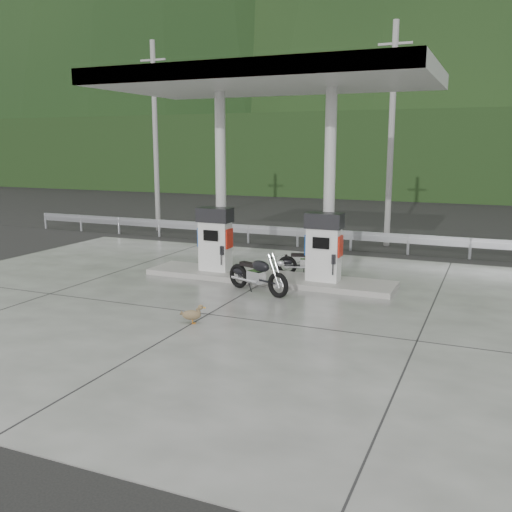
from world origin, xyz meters
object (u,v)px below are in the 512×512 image
at_px(motorcycle_left, 309,262).
at_px(motorcycle_right, 258,275).
at_px(gas_pump_right, 324,247).
at_px(gas_pump_left, 215,239).
at_px(duck, 192,315).

relative_size(motorcycle_left, motorcycle_right, 0.88).
bearing_deg(gas_pump_right, gas_pump_left, 180.00).
xyz_separation_m(gas_pump_right, motorcycle_right, (-1.34, -1.30, -0.60)).
distance_m(motorcycle_right, duck, 2.94).
distance_m(motorcycle_left, duck, 5.34).
xyz_separation_m(motorcycle_right, duck, (-0.28, -2.91, -0.28)).
relative_size(gas_pump_left, gas_pump_right, 1.00).
height_order(motorcycle_right, duck, motorcycle_right).
relative_size(gas_pump_left, motorcycle_right, 0.94).
xyz_separation_m(gas_pump_left, motorcycle_right, (1.86, -1.30, -0.60)).
height_order(gas_pump_left, duck, gas_pump_left).
distance_m(gas_pump_right, motorcycle_right, 1.96).
bearing_deg(duck, gas_pump_left, 90.35).
height_order(motorcycle_left, motorcycle_right, motorcycle_right).
xyz_separation_m(motorcycle_left, motorcycle_right, (-0.60, -2.35, 0.06)).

